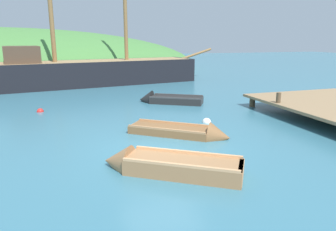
{
  "coord_description": "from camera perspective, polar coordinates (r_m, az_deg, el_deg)",
  "views": [
    {
      "loc": [
        -2.74,
        -8.93,
        3.34
      ],
      "look_at": [
        1.17,
        3.0,
        0.29
      ],
      "focal_mm": 33.85,
      "sensor_mm": 36.0,
      "label": 1
    }
  ],
  "objects": [
    {
      "name": "ground_plane",
      "position": [
        9.92,
        -1.01,
        -6.01
      ],
      "size": [
        120.0,
        120.0,
        0.0
      ],
      "primitive_type": "plane",
      "color": "teal"
    },
    {
      "name": "sailing_ship",
      "position": [
        24.2,
        -14.19,
        6.88
      ],
      "size": [
        18.71,
        5.81,
        11.94
      ],
      "rotation": [
        0.0,
        0.0,
        0.16
      ],
      "color": "black",
      "rests_on": "ground"
    },
    {
      "name": "rowboat_portside",
      "position": [
        16.93,
        -0.29,
        2.69
      ],
      "size": [
        3.47,
        2.69,
        1.05
      ],
      "rotation": [
        0.0,
        0.0,
        2.59
      ],
      "color": "black",
      "rests_on": "ground"
    },
    {
      "name": "rowboat_far",
      "position": [
        11.23,
        3.35,
        -3.25
      ],
      "size": [
        3.45,
        2.99,
        0.96
      ],
      "rotation": [
        0.0,
        0.0,
        5.62
      ],
      "color": "brown",
      "rests_on": "ground"
    },
    {
      "name": "rowboat_center",
      "position": [
        8.21,
        -0.63,
        -9.22
      ],
      "size": [
        3.57,
        2.84,
        0.95
      ],
      "rotation": [
        0.0,
        0.0,
        2.55
      ],
      "color": "#9E7047",
      "rests_on": "ground"
    },
    {
      "name": "buoy_red",
      "position": [
        16.03,
        -22.01,
        0.64
      ],
      "size": [
        0.32,
        0.32,
        0.32
      ],
      "primitive_type": "sphere",
      "color": "red",
      "rests_on": "ground"
    },
    {
      "name": "buoy_white",
      "position": [
        13.06,
        6.96,
        -1.25
      ],
      "size": [
        0.37,
        0.37,
        0.37
      ],
      "primitive_type": "sphere",
      "color": "white",
      "rests_on": "ground"
    }
  ]
}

